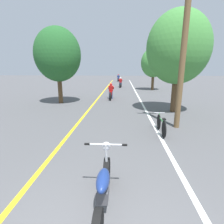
{
  "coord_description": "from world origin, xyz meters",
  "views": [
    {
      "loc": [
        0.43,
        -1.6,
        2.61
      ],
      "look_at": [
        0.03,
        5.14,
        0.9
      ],
      "focal_mm": 28.0,
      "sensor_mm": 36.0,
      "label": 1
    }
  ],
  "objects_px": {
    "motorcycle_foreground": "(103,188)",
    "motorcycle_rider_far": "(118,79)",
    "motorcycle_rider_mid": "(121,84)",
    "roadside_tree_right_far": "(154,63)",
    "bicycle_parked": "(161,125)",
    "utility_pole": "(184,44)",
    "roadside_tree_left": "(58,55)",
    "roadside_tree_right_near": "(178,48)",
    "motorcycle_rider_lead": "(111,93)"
  },
  "relations": [
    {
      "from": "roadside_tree_left",
      "to": "motorcycle_rider_mid",
      "type": "height_order",
      "value": "roadside_tree_left"
    },
    {
      "from": "motorcycle_rider_lead",
      "to": "utility_pole",
      "type": "bearing_deg",
      "value": -64.74
    },
    {
      "from": "roadside_tree_right_far",
      "to": "motorcycle_rider_far",
      "type": "bearing_deg",
      "value": 107.79
    },
    {
      "from": "roadside_tree_left",
      "to": "bicycle_parked",
      "type": "height_order",
      "value": "roadside_tree_left"
    },
    {
      "from": "motorcycle_foreground",
      "to": "motorcycle_rider_far",
      "type": "height_order",
      "value": "motorcycle_rider_far"
    },
    {
      "from": "bicycle_parked",
      "to": "motorcycle_rider_far",
      "type": "bearing_deg",
      "value": 94.89
    },
    {
      "from": "motorcycle_rider_far",
      "to": "roadside_tree_right_near",
      "type": "bearing_deg",
      "value": -80.95
    },
    {
      "from": "motorcycle_foreground",
      "to": "bicycle_parked",
      "type": "xyz_separation_m",
      "value": [
        1.94,
        4.12,
        -0.09
      ]
    },
    {
      "from": "motorcycle_foreground",
      "to": "motorcycle_rider_lead",
      "type": "distance_m",
      "value": 12.2
    },
    {
      "from": "roadside_tree_left",
      "to": "utility_pole",
      "type": "bearing_deg",
      "value": -36.22
    },
    {
      "from": "motorcycle_foreground",
      "to": "motorcycle_rider_mid",
      "type": "distance_m",
      "value": 21.48
    },
    {
      "from": "motorcycle_foreground",
      "to": "motorcycle_rider_mid",
      "type": "relative_size",
      "value": 1.01
    },
    {
      "from": "utility_pole",
      "to": "motorcycle_rider_mid",
      "type": "relative_size",
      "value": 3.28
    },
    {
      "from": "roadside_tree_right_near",
      "to": "roadside_tree_right_far",
      "type": "xyz_separation_m",
      "value": [
        0.51,
        10.82,
        -0.51
      ]
    },
    {
      "from": "roadside_tree_right_near",
      "to": "bicycle_parked",
      "type": "relative_size",
      "value": 3.54
    },
    {
      "from": "motorcycle_rider_mid",
      "to": "motorcycle_rider_far",
      "type": "distance_m",
      "value": 11.07
    },
    {
      "from": "roadside_tree_right_far",
      "to": "utility_pole",
      "type": "bearing_deg",
      "value": -94.81
    },
    {
      "from": "motorcycle_rider_far",
      "to": "bicycle_parked",
      "type": "height_order",
      "value": "motorcycle_rider_far"
    },
    {
      "from": "roadside_tree_left",
      "to": "motorcycle_rider_lead",
      "type": "xyz_separation_m",
      "value": [
        3.7,
        2.06,
        -3.0
      ]
    },
    {
      "from": "roadside_tree_right_far",
      "to": "motorcycle_rider_far",
      "type": "height_order",
      "value": "roadside_tree_right_far"
    },
    {
      "from": "motorcycle_foreground",
      "to": "bicycle_parked",
      "type": "bearing_deg",
      "value": 64.76
    },
    {
      "from": "motorcycle_rider_mid",
      "to": "motorcycle_rider_far",
      "type": "bearing_deg",
      "value": 92.9
    },
    {
      "from": "motorcycle_foreground",
      "to": "motorcycle_rider_lead",
      "type": "height_order",
      "value": "motorcycle_rider_lead"
    },
    {
      "from": "roadside_tree_right_far",
      "to": "motorcycle_foreground",
      "type": "relative_size",
      "value": 2.3
    },
    {
      "from": "utility_pole",
      "to": "motorcycle_rider_lead",
      "type": "xyz_separation_m",
      "value": [
        -3.44,
        7.3,
        -3.04
      ]
    },
    {
      "from": "motorcycle_rider_lead",
      "to": "bicycle_parked",
      "type": "relative_size",
      "value": 1.36
    },
    {
      "from": "motorcycle_foreground",
      "to": "bicycle_parked",
      "type": "relative_size",
      "value": 1.32
    },
    {
      "from": "utility_pole",
      "to": "motorcycle_rider_far",
      "type": "xyz_separation_m",
      "value": [
        -3.29,
        27.65,
        -3.03
      ]
    },
    {
      "from": "motorcycle_rider_far",
      "to": "bicycle_parked",
      "type": "distance_m",
      "value": 28.53
    },
    {
      "from": "roadside_tree_right_far",
      "to": "motorcycle_rider_lead",
      "type": "height_order",
      "value": "roadside_tree_right_far"
    },
    {
      "from": "roadside_tree_left",
      "to": "motorcycle_foreground",
      "type": "xyz_separation_m",
      "value": [
        4.35,
        -10.12,
        -3.08
      ]
    },
    {
      "from": "roadside_tree_right_far",
      "to": "roadside_tree_left",
      "type": "xyz_separation_m",
      "value": [
        -8.31,
        -8.56,
        0.32
      ]
    },
    {
      "from": "utility_pole",
      "to": "roadside_tree_right_near",
      "type": "bearing_deg",
      "value": 77.74
    },
    {
      "from": "roadside_tree_right_far",
      "to": "motorcycle_rider_lead",
      "type": "relative_size",
      "value": 2.22
    },
    {
      "from": "motorcycle_rider_mid",
      "to": "utility_pole",
      "type": "bearing_deg",
      "value": -80.67
    },
    {
      "from": "roadside_tree_left",
      "to": "motorcycle_rider_far",
      "type": "relative_size",
      "value": 2.69
    },
    {
      "from": "roadside_tree_right_far",
      "to": "motorcycle_rider_lead",
      "type": "xyz_separation_m",
      "value": [
        -4.6,
        -6.5,
        -2.69
      ]
    },
    {
      "from": "roadside_tree_left",
      "to": "motorcycle_rider_far",
      "type": "height_order",
      "value": "roadside_tree_left"
    },
    {
      "from": "roadside_tree_left",
      "to": "bicycle_parked",
      "type": "distance_m",
      "value": 9.25
    },
    {
      "from": "roadside_tree_right_near",
      "to": "motorcycle_rider_lead",
      "type": "bearing_deg",
      "value": 133.41
    },
    {
      "from": "motorcycle_rider_mid",
      "to": "bicycle_parked",
      "type": "xyz_separation_m",
      "value": [
        1.87,
        -17.36,
        -0.16
      ]
    },
    {
      "from": "roadside_tree_right_near",
      "to": "motorcycle_rider_far",
      "type": "height_order",
      "value": "roadside_tree_right_near"
    },
    {
      "from": "roadside_tree_right_far",
      "to": "motorcycle_rider_lead",
      "type": "distance_m",
      "value": 8.4
    },
    {
      "from": "bicycle_parked",
      "to": "roadside_tree_right_far",
      "type": "bearing_deg",
      "value": 82.12
    },
    {
      "from": "motorcycle_foreground",
      "to": "motorcycle_rider_far",
      "type": "distance_m",
      "value": 32.54
    },
    {
      "from": "roadside_tree_right_far",
      "to": "roadside_tree_right_near",
      "type": "bearing_deg",
      "value": -92.72
    },
    {
      "from": "utility_pole",
      "to": "roadside_tree_right_near",
      "type": "height_order",
      "value": "utility_pole"
    },
    {
      "from": "roadside_tree_right_far",
      "to": "bicycle_parked",
      "type": "bearing_deg",
      "value": -97.88
    },
    {
      "from": "roadside_tree_right_near",
      "to": "roadside_tree_right_far",
      "type": "height_order",
      "value": "roadside_tree_right_near"
    },
    {
      "from": "motorcycle_foreground",
      "to": "bicycle_parked",
      "type": "height_order",
      "value": "motorcycle_foreground"
    }
  ]
}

